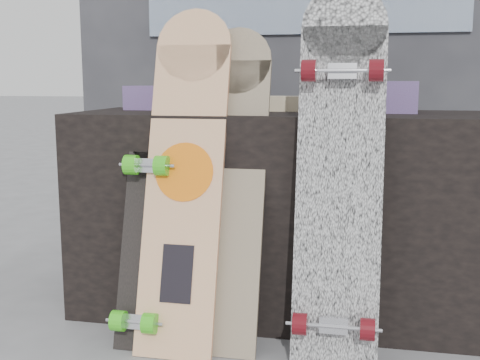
% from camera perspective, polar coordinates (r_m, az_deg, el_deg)
% --- Properties ---
extents(vendor_table, '(1.60, 0.60, 0.80)m').
position_cam_1_polar(vendor_table, '(2.41, 3.85, -3.11)').
color(vendor_table, black).
rests_on(vendor_table, ground).
extents(booth, '(2.40, 0.22, 2.20)m').
position_cam_1_polar(booth, '(3.20, 6.14, 12.59)').
color(booth, '#302F34').
rests_on(booth, ground).
extents(merch_box_purple, '(0.18, 0.12, 0.10)m').
position_cam_1_polar(merch_box_purple, '(2.60, -8.71, 7.71)').
color(merch_box_purple, '#53356E').
rests_on(merch_box_purple, vendor_table).
extents(merch_box_small, '(0.14, 0.14, 0.12)m').
position_cam_1_polar(merch_box_small, '(2.39, 14.74, 7.61)').
color(merch_box_small, '#53356E').
rests_on(merch_box_small, vendor_table).
extents(merch_box_flat, '(0.22, 0.10, 0.06)m').
position_cam_1_polar(merch_box_flat, '(2.46, 3.97, 7.24)').
color(merch_box_flat, '#D1B78C').
rests_on(merch_box_flat, vendor_table).
extents(longboard_geisha, '(0.27, 0.38, 1.18)m').
position_cam_1_polar(longboard_geisha, '(2.10, -5.21, 1.21)').
color(longboard_geisha, beige).
rests_on(longboard_geisha, ground).
extents(longboard_celtic, '(0.25, 0.36, 1.12)m').
position_cam_1_polar(longboard_celtic, '(2.11, -0.92, 0.40)').
color(longboard_celtic, beige).
rests_on(longboard_celtic, ground).
extents(longboard_cascadia, '(0.28, 0.30, 1.24)m').
position_cam_1_polar(longboard_cascadia, '(1.96, 9.42, 1.09)').
color(longboard_cascadia, white).
rests_on(longboard_cascadia, ground).
extents(skateboard_dark, '(0.18, 0.31, 0.80)m').
position_cam_1_polar(skateboard_dark, '(2.14, -8.91, -4.60)').
color(skateboard_dark, black).
rests_on(skateboard_dark, ground).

